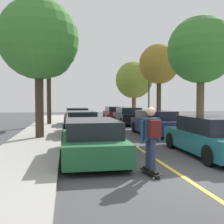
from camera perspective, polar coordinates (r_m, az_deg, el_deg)
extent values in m
plane|color=#424244|center=(7.24, 14.83, -13.23)|extent=(80.00, 80.00, 0.00)
cube|color=#9E9B93|center=(6.74, -22.37, -13.89)|extent=(2.40, 56.00, 0.14)
cube|color=gold|center=(10.91, 5.88, -7.84)|extent=(0.12, 39.20, 0.01)
cube|color=#1E5B33|center=(8.73, -4.42, -7.17)|extent=(1.91, 4.23, 0.62)
cube|color=black|center=(8.72, -4.47, -3.39)|extent=(1.68, 2.77, 0.52)
cylinder|color=black|center=(7.53, 3.47, -10.03)|extent=(0.22, 0.64, 0.64)
cylinder|color=black|center=(7.34, -10.38, -10.40)|extent=(0.22, 0.64, 0.64)
cylinder|color=black|center=(10.25, -0.19, -6.69)|extent=(0.22, 0.64, 0.64)
cylinder|color=black|center=(10.11, -10.24, -6.86)|extent=(0.22, 0.64, 0.64)
cube|color=black|center=(14.83, -6.76, -3.10)|extent=(1.79, 4.41, 0.68)
cube|color=black|center=(14.75, -6.76, -0.82)|extent=(1.55, 2.67, 0.51)
cylinder|color=black|center=(13.47, -2.89, -4.51)|extent=(0.23, 0.64, 0.64)
cylinder|color=black|center=(13.34, -9.70, -4.61)|extent=(0.23, 0.64, 0.64)
cylinder|color=black|center=(16.40, -4.37, -3.27)|extent=(0.23, 0.64, 0.64)
cylinder|color=black|center=(16.30, -9.95, -3.34)|extent=(0.23, 0.64, 0.64)
cube|color=black|center=(20.38, -7.66, -1.57)|extent=(1.86, 4.51, 0.71)
cube|color=black|center=(20.43, -7.68, 0.16)|extent=(1.61, 2.64, 0.52)
cylinder|color=black|center=(18.94, -4.88, -2.51)|extent=(0.24, 0.65, 0.64)
cylinder|color=black|center=(18.83, -9.83, -2.56)|extent=(0.24, 0.65, 0.64)
cylinder|color=black|center=(21.98, -5.79, -1.83)|extent=(0.24, 0.65, 0.64)
cylinder|color=black|center=(21.88, -10.06, -1.87)|extent=(0.24, 0.65, 0.64)
cube|color=#196066|center=(10.08, 20.37, -5.92)|extent=(1.88, 4.48, 0.65)
cube|color=black|center=(9.86, 20.92, -2.60)|extent=(1.63, 2.63, 0.55)
cylinder|color=black|center=(11.12, 12.76, -6.04)|extent=(0.24, 0.65, 0.64)
cylinder|color=black|center=(11.82, 20.30, -5.63)|extent=(0.24, 0.65, 0.64)
cylinder|color=black|center=(8.41, 20.43, -8.87)|extent=(0.24, 0.65, 0.64)
cube|color=navy|center=(15.25, 9.42, -2.92)|extent=(1.95, 4.22, 0.71)
cube|color=black|center=(15.26, 9.37, -0.65)|extent=(1.71, 2.81, 0.50)
cylinder|color=black|center=(16.35, 4.89, -3.29)|extent=(0.23, 0.64, 0.64)
cylinder|color=black|center=(16.87, 10.76, -3.15)|extent=(0.23, 0.64, 0.64)
cylinder|color=black|center=(13.68, 7.75, -4.42)|extent=(0.23, 0.64, 0.64)
cylinder|color=black|center=(14.30, 14.60, -4.18)|extent=(0.23, 0.64, 0.64)
cube|color=black|center=(21.58, 3.56, -1.28)|extent=(1.85, 4.26, 0.74)
cube|color=black|center=(21.52, 3.58, 0.34)|extent=(1.62, 2.56, 0.48)
cylinder|color=black|center=(22.81, 0.68, -1.66)|extent=(0.23, 0.64, 0.64)
cylinder|color=black|center=(23.17, 4.80, -1.61)|extent=(0.23, 0.64, 0.64)
cylinder|color=black|center=(20.03, 2.12, -2.23)|extent=(0.23, 0.64, 0.64)
cylinder|color=black|center=(20.44, 6.78, -2.16)|extent=(0.23, 0.64, 0.64)
cube|color=maroon|center=(27.58, 0.56, -0.54)|extent=(1.87, 4.62, 0.68)
cube|color=black|center=(27.54, 0.57, 0.68)|extent=(1.64, 2.91, 0.49)
cylinder|color=black|center=(29.04, -1.67, -0.79)|extent=(0.22, 0.64, 0.64)
cylinder|color=black|center=(29.33, 1.65, -0.76)|extent=(0.22, 0.64, 0.64)
cylinder|color=black|center=(25.87, -0.68, -1.18)|extent=(0.22, 0.64, 0.64)
cylinder|color=black|center=(26.19, 3.02, -1.14)|extent=(0.22, 0.64, 0.64)
cylinder|color=#3D2D1E|center=(13.47, -15.51, 2.11)|extent=(0.41, 0.41, 3.51)
sphere|color=#3D7F33|center=(13.81, -15.66, 15.04)|extent=(3.95, 3.95, 3.95)
cylinder|color=#3D2D1E|center=(21.08, -13.55, 3.15)|extent=(0.33, 0.33, 4.19)
sphere|color=#2D6B28|center=(21.40, -13.64, 12.36)|extent=(3.81, 3.81, 3.81)
cylinder|color=brown|center=(14.98, 18.64, 2.44)|extent=(0.41, 0.41, 3.68)
sphere|color=#3D7F33|center=(15.23, 18.78, 12.71)|extent=(3.59, 3.59, 3.59)
cylinder|color=#3D2D1E|center=(20.84, 10.14, 2.54)|extent=(0.35, 0.35, 3.72)
sphere|color=olive|center=(21.04, 10.20, 10.26)|extent=(3.11, 3.11, 3.11)
cylinder|color=brown|center=(28.11, 4.78, 1.79)|extent=(0.43, 0.43, 3.00)
sphere|color=olive|center=(28.20, 4.80, 7.00)|extent=(3.93, 3.93, 3.93)
cylinder|color=#38383D|center=(22.04, 8.02, 4.88)|extent=(0.12, 0.12, 5.52)
cube|color=#EAE5C6|center=(22.35, 8.06, 12.28)|extent=(0.36, 0.24, 0.20)
cube|color=black|center=(7.09, 8.36, -12.75)|extent=(0.35, 0.86, 0.02)
cylinder|color=beige|center=(7.36, 6.42, -12.69)|extent=(0.03, 0.06, 0.06)
cylinder|color=beige|center=(7.44, 7.77, -12.53)|extent=(0.03, 0.06, 0.06)
cylinder|color=beige|center=(6.77, 9.00, -14.04)|extent=(0.03, 0.06, 0.06)
cylinder|color=beige|center=(6.86, 10.44, -13.83)|extent=(0.03, 0.06, 0.06)
cube|color=#99999E|center=(7.39, 7.10, -12.31)|extent=(0.11, 0.06, 0.02)
cube|color=#99999E|center=(6.81, 9.73, -13.61)|extent=(0.11, 0.06, 0.02)
cube|color=black|center=(7.27, 7.53, -12.02)|extent=(0.14, 0.27, 0.06)
cube|color=black|center=(6.89, 9.23, -12.84)|extent=(0.14, 0.27, 0.06)
cylinder|color=#283351|center=(7.08, 7.92, -8.69)|extent=(0.17, 0.17, 0.84)
cylinder|color=#283351|center=(6.87, 8.86, -9.04)|extent=(0.17, 0.17, 0.84)
cube|color=navy|center=(6.88, 8.42, -3.64)|extent=(0.43, 0.28, 0.56)
sphere|color=tan|center=(6.85, 8.44, 0.07)|extent=(0.23, 0.23, 0.23)
cylinder|color=navy|center=(6.78, 6.57, -4.23)|extent=(0.10, 0.10, 0.58)
cylinder|color=navy|center=(7.00, 10.19, -4.03)|extent=(0.10, 0.10, 0.58)
cube|color=#4C1414|center=(6.70, 9.22, -3.63)|extent=(0.33, 0.23, 0.44)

